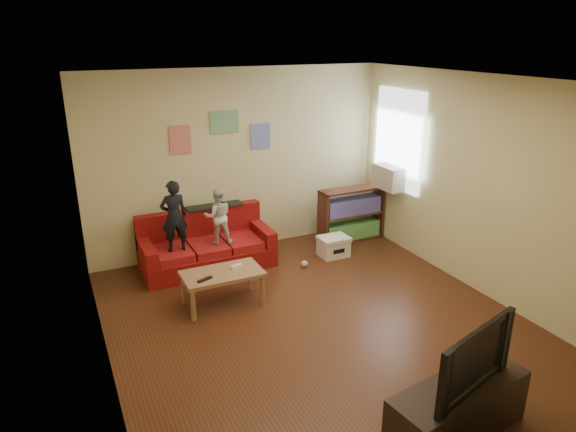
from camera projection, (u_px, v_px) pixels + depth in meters
name	position (u px, v px, depth m)	size (l,w,h in m)	color
room_shell	(320.00, 212.00, 5.42)	(4.52, 5.02, 2.72)	#4B2613
sofa	(206.00, 248.00, 7.26)	(1.82, 0.84, 0.80)	maroon
child_a	(174.00, 216.00, 6.74)	(0.35, 0.23, 0.97)	black
child_b	(218.00, 216.00, 7.01)	(0.38, 0.30, 0.79)	silver
coffee_table	(222.00, 277.00, 6.18)	(0.96, 0.53, 0.43)	#996C49
remote	(205.00, 279.00, 5.95)	(0.19, 0.05, 0.02)	black
game_controller	(236.00, 266.00, 6.27)	(0.15, 0.04, 0.03)	white
bookshelf	(351.00, 217.00, 8.17)	(1.06, 0.32, 0.85)	#462219
window	(398.00, 140.00, 7.62)	(0.04, 1.08, 1.48)	white
ac_unit	(389.00, 177.00, 7.76)	(0.28, 0.55, 0.35)	#B7B2A3
artwork_left	(180.00, 140.00, 7.06)	(0.30, 0.01, 0.40)	#D87266
artwork_center	(224.00, 122.00, 7.25)	(0.42, 0.01, 0.32)	#72B27F
artwork_right	(261.00, 136.00, 7.56)	(0.30, 0.01, 0.38)	#727FCC
file_box	(333.00, 246.00, 7.61)	(0.44, 0.33, 0.30)	white
tv_stand	(457.00, 410.00, 4.18)	(1.27, 0.42, 0.48)	black
television	(465.00, 355.00, 4.01)	(0.99, 0.13, 0.57)	black
tissue	(304.00, 264.00, 7.28)	(0.09, 0.09, 0.09)	beige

